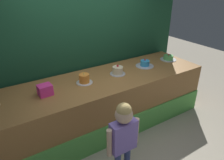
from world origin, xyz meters
name	(u,v)px	position (x,y,z in m)	size (l,w,h in m)	color
ground_plane	(120,141)	(0.00, 0.00, 0.00)	(12.00, 12.00, 0.00)	#ADA38E
stage_platform	(103,103)	(0.00, 0.54, 0.47)	(3.79, 1.10, 0.94)	#9E6B38
curtain_backdrop	(84,33)	(0.00, 1.18, 1.59)	(4.26, 0.08, 3.19)	#19472D
child_figure	(123,133)	(-0.38, -0.61, 0.78)	(0.46, 0.21, 1.20)	#3F4C8C
pink_box	(45,90)	(-0.97, 0.52, 1.02)	(0.19, 0.16, 0.16)	#F33699
cake_far_left	(84,79)	(-0.32, 0.57, 1.01)	(0.26, 0.26, 0.18)	silver
cake_center_left	(118,71)	(0.32, 0.57, 1.01)	(0.27, 0.27, 0.18)	silver
cake_center_right	(145,64)	(0.97, 0.59, 0.99)	(0.34, 0.34, 0.15)	silver
cake_far_right	(168,58)	(1.61, 0.60, 0.98)	(0.33, 0.33, 0.13)	silver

